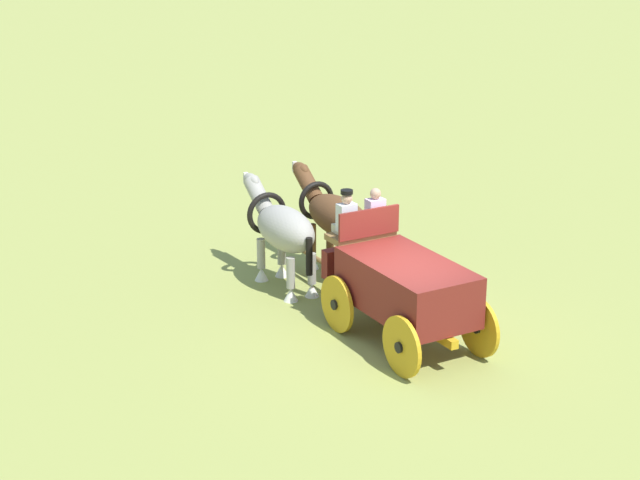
% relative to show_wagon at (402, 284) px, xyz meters
% --- Properties ---
extents(ground_plane, '(220.00, 220.00, 0.00)m').
position_rel_show_wagon_xyz_m(ground_plane, '(-0.17, 0.05, -1.13)').
color(ground_plane, olive).
extents(show_wagon, '(5.71, 2.68, 2.65)m').
position_rel_show_wagon_xyz_m(show_wagon, '(0.00, 0.00, 0.00)').
color(show_wagon, maroon).
rests_on(show_wagon, ground).
extents(draft_horse_near, '(2.93, 1.44, 2.16)m').
position_rel_show_wagon_xyz_m(draft_horse_near, '(3.60, -0.42, 0.17)').
color(draft_horse_near, '#9E998E').
rests_on(draft_horse_near, ground).
extents(draft_horse_off, '(3.14, 1.45, 2.21)m').
position_rel_show_wagon_xyz_m(draft_horse_off, '(3.23, -1.67, 0.22)').
color(draft_horse_off, brown).
rests_on(draft_horse_off, ground).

